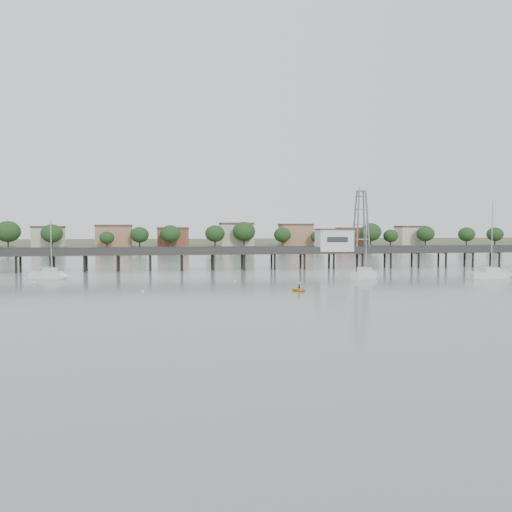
{
  "coord_description": "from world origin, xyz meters",
  "views": [
    {
      "loc": [
        -14.86,
        -68.35,
        9.86
      ],
      "look_at": [
        3.45,
        42.0,
        4.0
      ],
      "focal_mm": 40.0,
      "sensor_mm": 36.0,
      "label": 1
    }
  ],
  "objects_px": {
    "lattice_tower": "(361,221)",
    "white_tender": "(37,276)",
    "sailboat_c": "(368,275)",
    "sailboat_b": "(54,275)",
    "pier": "(228,253)",
    "yellow_dinghy": "(299,291)",
    "sailboat_d": "(496,275)"
  },
  "relations": [
    {
      "from": "lattice_tower",
      "to": "white_tender",
      "type": "distance_m",
      "value": 72.2
    },
    {
      "from": "sailboat_c",
      "to": "sailboat_b",
      "type": "relative_size",
      "value": 1.06
    },
    {
      "from": "pier",
      "to": "white_tender",
      "type": "xyz_separation_m",
      "value": [
        -38.39,
        -14.67,
        -3.35
      ]
    },
    {
      "from": "pier",
      "to": "white_tender",
      "type": "distance_m",
      "value": 41.23
    },
    {
      "from": "lattice_tower",
      "to": "yellow_dinghy",
      "type": "height_order",
      "value": "lattice_tower"
    },
    {
      "from": "yellow_dinghy",
      "to": "lattice_tower",
      "type": "bearing_deg",
      "value": 37.61
    },
    {
      "from": "pier",
      "to": "sailboat_c",
      "type": "bearing_deg",
      "value": -46.68
    },
    {
      "from": "sailboat_b",
      "to": "lattice_tower",
      "type": "bearing_deg",
      "value": 39.61
    },
    {
      "from": "pier",
      "to": "yellow_dinghy",
      "type": "bearing_deg",
      "value": -82.83
    },
    {
      "from": "sailboat_d",
      "to": "yellow_dinghy",
      "type": "xyz_separation_m",
      "value": [
        -42.25,
        -15.45,
        -0.63
      ]
    },
    {
      "from": "sailboat_d",
      "to": "yellow_dinghy",
      "type": "height_order",
      "value": "sailboat_d"
    },
    {
      "from": "sailboat_d",
      "to": "white_tender",
      "type": "xyz_separation_m",
      "value": [
        -86.27,
        14.67,
        -0.19
      ]
    },
    {
      "from": "sailboat_d",
      "to": "yellow_dinghy",
      "type": "distance_m",
      "value": 44.99
    },
    {
      "from": "lattice_tower",
      "to": "sailboat_c",
      "type": "relative_size",
      "value": 1.28
    },
    {
      "from": "sailboat_d",
      "to": "pier",
      "type": "bearing_deg",
      "value": 138.11
    },
    {
      "from": "yellow_dinghy",
      "to": "white_tender",
      "type": "bearing_deg",
      "value": 123.25
    },
    {
      "from": "pier",
      "to": "lattice_tower",
      "type": "relative_size",
      "value": 9.68
    },
    {
      "from": "sailboat_d",
      "to": "sailboat_c",
      "type": "relative_size",
      "value": 1.27
    },
    {
      "from": "sailboat_d",
      "to": "sailboat_c",
      "type": "height_order",
      "value": "sailboat_d"
    },
    {
      "from": "lattice_tower",
      "to": "yellow_dinghy",
      "type": "distance_m",
      "value": 52.9
    },
    {
      "from": "lattice_tower",
      "to": "yellow_dinghy",
      "type": "relative_size",
      "value": 5.22
    },
    {
      "from": "sailboat_c",
      "to": "white_tender",
      "type": "xyz_separation_m",
      "value": [
        -62.23,
        10.61,
        -0.2
      ]
    },
    {
      "from": "pier",
      "to": "sailboat_c",
      "type": "distance_m",
      "value": 34.89
    },
    {
      "from": "sailboat_b",
      "to": "yellow_dinghy",
      "type": "xyz_separation_m",
      "value": [
        40.4,
        -27.78,
        -0.65
      ]
    },
    {
      "from": "sailboat_d",
      "to": "yellow_dinghy",
      "type": "relative_size",
      "value": 5.2
    },
    {
      "from": "lattice_tower",
      "to": "sailboat_c",
      "type": "xyz_separation_m",
      "value": [
        -7.66,
        -25.28,
        -10.45
      ]
    },
    {
      "from": "white_tender",
      "to": "yellow_dinghy",
      "type": "distance_m",
      "value": 53.34
    },
    {
      "from": "sailboat_c",
      "to": "pier",
      "type": "bearing_deg",
      "value": 96.65
    },
    {
      "from": "pier",
      "to": "yellow_dinghy",
      "type": "distance_m",
      "value": 45.3
    },
    {
      "from": "pier",
      "to": "sailboat_d",
      "type": "distance_m",
      "value": 56.24
    },
    {
      "from": "pier",
      "to": "sailboat_d",
      "type": "xyz_separation_m",
      "value": [
        47.88,
        -29.34,
        -3.16
      ]
    },
    {
      "from": "sailboat_b",
      "to": "white_tender",
      "type": "height_order",
      "value": "sailboat_b"
    }
  ]
}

